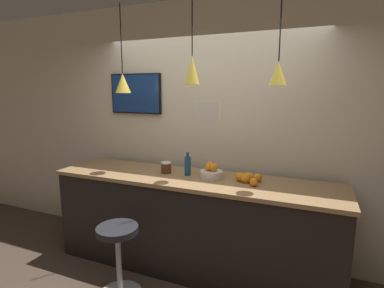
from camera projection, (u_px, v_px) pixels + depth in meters
back_wall at (208, 130)px, 3.46m from camera, size 8.00×0.06×2.90m
service_counter at (192, 223)px, 3.20m from camera, size 3.01×0.73×1.02m
bar_stool at (118, 249)px, 2.74m from camera, size 0.41×0.41×0.69m
fruit_bowl at (211, 171)px, 3.06m from camera, size 0.23×0.23×0.16m
orange_pile at (248, 178)px, 2.94m from camera, size 0.26×0.24×0.09m
juice_bottle at (188, 166)px, 3.15m from camera, size 0.07×0.07×0.25m
spread_jar at (166, 167)px, 3.26m from camera, size 0.11×0.11×0.12m
pendant_lamp_left at (123, 83)px, 3.25m from camera, size 0.17×0.17×0.93m
pendant_lamp_middle at (192, 70)px, 2.92m from camera, size 0.14×0.14×0.84m
pendant_lamp_right at (278, 73)px, 2.61m from camera, size 0.15×0.15×0.86m
mounted_tv at (136, 94)px, 3.69m from camera, size 0.69×0.04×0.49m
hanging_menu_board at (207, 111)px, 2.62m from camera, size 0.24×0.01×0.17m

